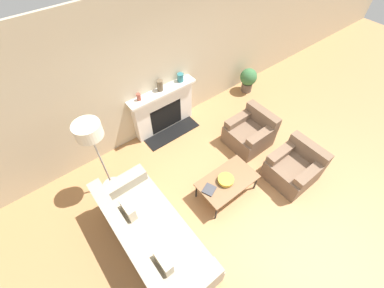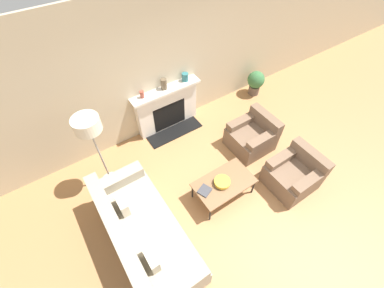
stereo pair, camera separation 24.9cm
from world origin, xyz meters
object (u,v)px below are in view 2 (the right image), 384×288
Objects in this scene: fireplace at (167,109)px; armchair_far at (252,136)px; couch at (143,234)px; bowl at (222,182)px; floor_lamp at (90,132)px; book at (205,191)px; coffee_table at (224,183)px; armchair_near at (294,174)px; mantel_vase_center_right at (185,77)px; mantel_vase_left at (142,94)px; potted_plant at (256,82)px; mantel_vase_center_left at (164,84)px.

fireplace reaches higher than armchair_far.
bowl is (1.53, 0.00, 0.14)m from couch.
book is at bearing -48.20° from floor_lamp.
bowl is (-0.05, 0.00, 0.08)m from coffee_table.
armchair_far reaches higher than book.
fireplace is 1.90m from armchair_far.
armchair_near reaches higher than bowl.
mantel_vase_center_right is at bearing 1.82° from fireplace.
mantel_vase_center_right is at bearing -165.83° from armchair_near.
mantel_vase_left reaches higher than potted_plant.
armchair_far is 2.38m from mantel_vase_left.
mantel_vase_center_left reaches higher than mantel_vase_left.
fireplace is 6.72× the size of mantel_vase_center_left.
mantel_vase_center_right is 0.27× the size of potted_plant.
coffee_table is 0.09m from bowl.
mantel_vase_center_right is (0.57, 2.13, 0.73)m from coffee_table.
armchair_far is 1.38m from coffee_table.
mantel_vase_center_left is (1.65, 2.13, 0.82)m from couch.
couch is 8.23× the size of book.
fireplace reaches higher than armchair_near.
book is (-1.62, -0.56, 0.13)m from armchair_far.
mantel_vase_center_left is at bearing -156.21° from armchair_near.
mantel_vase_center_left reaches higher than fireplace.
fireplace is 1.44× the size of coffee_table.
armchair_near is 0.79× the size of coffee_table.
armchair_near is 1.40m from bowl.
armchair_far reaches higher than bowl.
coffee_table is 2.26m from mantel_vase_center_left.
floor_lamp is (-1.22, 1.37, 0.95)m from book.
mantel_vase_center_right is at bearing 173.35° from potted_plant.
fireplace is 1.83× the size of armchair_far.
mantel_vase_center_left is at bearing 88.10° from coffee_table.
fireplace is at bearing 87.67° from coffee_table.
mantel_vase_center_right is (0.48, 0.02, 0.61)m from fireplace.
potted_plant is (4.11, 0.49, -1.01)m from floor_lamp.
mantel_vase_left is at bearing 180.00° from mantel_vase_center_left.
mantel_vase_center_left reaches higher than armchair_near.
mantel_vase_left is at bearing 101.05° from coffee_table.
armchair_far is at bearing 25.35° from bowl.
floor_lamp is (-1.69, -0.70, 0.87)m from fireplace.
mantel_vase_center_right reaches higher than coffee_table.
mantel_vase_center_right is (-0.67, 2.65, 0.82)m from armchair_near.
mantel_vase_center_left is at bearing 180.00° from mantel_vase_center_right.
floor_lamp reaches higher than armchair_near.
mantel_vase_center_left is at bearing -142.41° from armchair_far.
armchair_near is 2.73m from potted_plant.
fireplace is at bearing -142.49° from armchair_far.
armchair_near and armchair_far have the same top height.
mantel_vase_center_left is (0.07, 2.13, 0.76)m from coffee_table.
armchair_near is at bearing -0.00° from armchair_far.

